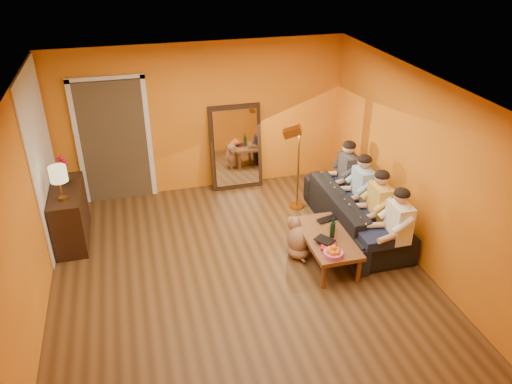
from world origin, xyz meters
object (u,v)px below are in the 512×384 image
object	(u,v)px
floor_lamp	(298,169)
person_far_left	(398,228)
person_mid_right	(362,191)
vase	(65,177)
table_lamp	(60,183)
dog	(298,237)
person_mid_left	(379,209)
mirror_frame	(236,147)
person_far_right	(348,176)
coffee_table	(326,249)
sofa	(356,211)
laptop	(330,221)
tumbler	(332,227)
sideboard	(70,215)
wine_bottle	(333,228)

from	to	relation	value
floor_lamp	person_far_left	distance (m)	2.04
person_mid_right	vase	distance (m)	4.50
table_lamp	dog	size ratio (longest dim) A/B	0.87
person_mid_left	person_mid_right	size ratio (longest dim) A/B	1.00
mirror_frame	person_far_right	xyz separation A→B (m)	(1.58, -1.28, -0.15)
mirror_frame	coffee_table	world-z (taller)	mirror_frame
person_far_left	person_far_right	size ratio (longest dim) A/B	1.00
person_mid_left	vase	world-z (taller)	person_mid_left
mirror_frame	sofa	size ratio (longest dim) A/B	0.67
table_lamp	person_far_right	bearing A→B (deg)	1.28
laptop	sofa	bearing A→B (deg)	14.74
tumbler	vase	world-z (taller)	vase
sideboard	coffee_table	size ratio (longest dim) A/B	0.97
person_mid_right	dog	bearing A→B (deg)	-157.14
person_far_right	person_mid_right	bearing A→B (deg)	-90.00
coffee_table	sofa	bearing A→B (deg)	42.08
floor_lamp	person_mid_left	size ratio (longest dim) A/B	1.18
vase	mirror_frame	bearing A→B (deg)	16.57
person_mid_right	person_far_right	world-z (taller)	same
sideboard	dog	distance (m)	3.40
person_mid_right	tumbler	distance (m)	1.01
sideboard	wine_bottle	distance (m)	3.87
sofa	dog	xyz separation A→B (m)	(-1.08, -0.41, -0.04)
tumbler	person_far_right	bearing A→B (deg)	57.52
person_far_right	sofa	bearing A→B (deg)	-101.31
mirror_frame	person_mid_right	bearing A→B (deg)	-49.23
person_mid_left	person_mid_right	distance (m)	0.55
wine_bottle	vase	xyz separation A→B (m)	(-3.54, 1.82, 0.36)
person_far_left	tumbler	distance (m)	0.90
person_far_left	vase	distance (m)	4.86
sofa	wine_bottle	bearing A→B (deg)	135.58
person_far_right	wine_bottle	bearing A→B (deg)	-121.32
table_lamp	sofa	world-z (taller)	table_lamp
coffee_table	tumbler	world-z (taller)	tumbler
person_mid_right	person_far_left	bearing A→B (deg)	-90.00
mirror_frame	tumbler	size ratio (longest dim) A/B	14.08
person_mid_left	table_lamp	bearing A→B (deg)	167.08
coffee_table	floor_lamp	xyz separation A→B (m)	(0.10, 1.55, 0.51)
table_lamp	sofa	xyz separation A→B (m)	(4.24, -0.55, -0.77)
person_mid_right	laptop	world-z (taller)	person_mid_right
tumbler	sideboard	bearing A→B (deg)	158.83
floor_lamp	wine_bottle	distance (m)	1.61
sofa	mirror_frame	bearing A→B (deg)	36.88
coffee_table	person_mid_right	size ratio (longest dim) A/B	1.00
coffee_table	floor_lamp	bearing A→B (deg)	86.76
table_lamp	person_far_right	size ratio (longest dim) A/B	0.42
wine_bottle	mirror_frame	bearing A→B (deg)	105.80
person_mid_left	tumbler	world-z (taller)	person_mid_left
wine_bottle	vase	distance (m)	4.00
sofa	dog	size ratio (longest dim) A/B	3.85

